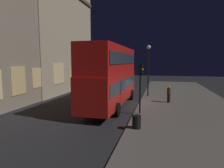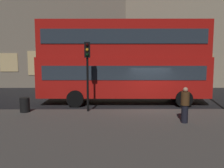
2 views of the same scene
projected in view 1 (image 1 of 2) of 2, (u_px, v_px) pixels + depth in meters
ground_plane at (130, 104)px, 19.26m from camera, size 80.00×80.00×0.00m
sidewalk_slab at (186, 106)px, 17.96m from camera, size 44.00×8.83×0.12m
building_plain_facade at (42, 31)px, 27.90m from camera, size 14.95×9.74×17.12m
double_decker_bus at (111, 74)px, 17.69m from camera, size 11.37×3.00×5.49m
traffic_light_near_kerb at (141, 78)px, 14.94m from camera, size 0.33×0.37×3.88m
traffic_light_far_side at (109, 72)px, 28.57m from camera, size 0.38×0.39×3.76m
street_lamp at (149, 61)px, 22.55m from camera, size 0.45×0.45×5.95m
pedestrian at (169, 94)px, 19.18m from camera, size 0.39×0.39×1.69m
litter_bin at (137, 122)px, 11.80m from camera, size 0.54×0.54×0.81m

